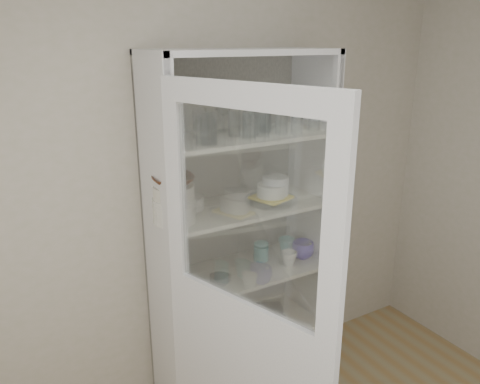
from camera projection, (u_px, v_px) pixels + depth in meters
wall_back at (191, 193)px, 2.70m from camera, size 3.60×0.02×2.60m
pantry_cabinet at (235, 253)px, 2.77m from camera, size 1.00×0.45×2.10m
cupboard_door at (244, 346)px, 2.03m from camera, size 0.32×0.87×2.00m
tumbler_0 at (203, 129)px, 2.23m from camera, size 0.10×0.10×0.15m
tumbler_1 at (209, 129)px, 2.22m from camera, size 0.10×0.10×0.15m
tumbler_2 at (208, 131)px, 2.26m from camera, size 0.08×0.08×0.12m
tumbler_3 at (249, 126)px, 2.35m from camera, size 0.08×0.08×0.14m
tumbler_4 at (263, 124)px, 2.41m from camera, size 0.08×0.08×0.13m
tumbler_5 at (297, 122)px, 2.48m from camera, size 0.07×0.07×0.13m
tumbler_6 at (315, 119)px, 2.58m from camera, size 0.08×0.08×0.14m
tumbler_7 at (170, 128)px, 2.25m from camera, size 0.10×0.10×0.15m
tumbler_8 at (206, 127)px, 2.36m from camera, size 0.08×0.08×0.13m
tumbler_9 at (200, 123)px, 2.39m from camera, size 0.10×0.10×0.15m
tumbler_10 at (234, 123)px, 2.44m from camera, size 0.09×0.09×0.14m
tumbler_11 at (265, 120)px, 2.54m from camera, size 0.07×0.07×0.13m
goblet_0 at (163, 124)px, 2.38m from camera, size 0.07×0.07×0.15m
goblet_1 at (223, 115)px, 2.55m from camera, size 0.08×0.08×0.18m
goblet_2 at (264, 111)px, 2.68m from camera, size 0.08×0.08×0.19m
goblet_3 at (270, 112)px, 2.66m from camera, size 0.08×0.08×0.18m
plate_stack_front at (175, 209)px, 2.37m from camera, size 0.22×0.22×0.13m
plate_stack_back at (187, 202)px, 2.56m from camera, size 0.19×0.19×0.07m
cream_bowl at (174, 192)px, 2.34m from camera, size 0.25×0.25×0.06m
terracotta_bowl at (173, 181)px, 2.32m from camera, size 0.26×0.26×0.05m
glass_platter at (271, 200)px, 2.68m from camera, size 0.31×0.31×0.02m
yellow_trivet at (271, 197)px, 2.67m from camera, size 0.24×0.24×0.01m
white_ramekin at (271, 190)px, 2.66m from camera, size 0.19×0.19×0.07m
grey_bowl_stack at (275, 188)px, 2.69m from camera, size 0.15×0.15×0.14m
mug_blue at (303, 250)px, 2.87m from camera, size 0.15×0.15×0.11m
mug_teal at (287, 246)px, 2.94m from camera, size 0.12×0.12×0.10m
mug_white at (289, 258)px, 2.78m from camera, size 0.11×0.11×0.09m
teal_jar at (261, 252)px, 2.84m from camera, size 0.09×0.09×0.11m
measuring_cups at (219, 279)px, 2.59m from camera, size 0.10×0.10×0.04m
white_canister at (174, 276)px, 2.54m from camera, size 0.11×0.11×0.12m
cream_dish at (225, 326)px, 2.81m from camera, size 0.33×0.33×0.08m
tin_box at (266, 313)px, 2.96m from camera, size 0.26×0.22×0.06m
tumbler_12 at (282, 122)px, 2.48m from camera, size 0.07×0.07×0.14m
tumbler_13 at (251, 121)px, 2.43m from camera, size 0.08×0.08×0.16m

